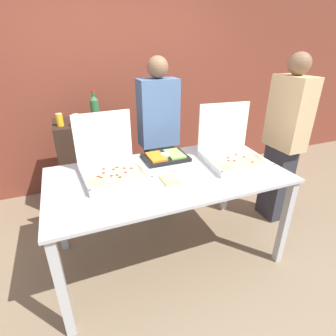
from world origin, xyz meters
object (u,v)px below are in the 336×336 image
pizza_box_near_right (111,165)px  veggie_tray (165,157)px  paper_plate_front_right (169,179)px  soda_can_silver (77,120)px  soda_can_colored (60,120)px  person_guest_cap (284,140)px  pizza_box_near_left (231,152)px  person_guest_plaid (159,138)px  soda_bottle (95,107)px

pizza_box_near_right → veggie_tray: 0.53m
veggie_tray → paper_plate_front_right: bearing=-107.6°
soda_can_silver → soda_can_colored: same height
soda_can_colored → person_guest_cap: size_ratio=0.07×
veggie_tray → soda_can_colored: soda_can_colored is taller
pizza_box_near_left → soda_can_silver: 1.51m
soda_can_silver → soda_can_colored: bearing=151.4°
veggie_tray → person_guest_plaid: size_ratio=0.23×
soda_can_colored → soda_can_silver: bearing=-28.6°
person_guest_plaid → person_guest_cap: bearing=151.8°
paper_plate_front_right → pizza_box_near_left: bearing=13.1°
veggie_tray → soda_bottle: 1.02m
paper_plate_front_right → person_guest_cap: (1.38, 0.26, 0.05)m
pizza_box_near_right → soda_bottle: (0.03, 0.96, 0.27)m
pizza_box_near_right → person_guest_plaid: 0.86m
pizza_box_near_right → soda_bottle: soda_bottle is taller
paper_plate_front_right → person_guest_cap: 1.40m
pizza_box_near_right → person_guest_plaid: size_ratio=0.30×
paper_plate_front_right → soda_can_silver: bearing=119.1°
paper_plate_front_right → veggie_tray: veggie_tray is taller
veggie_tray → soda_can_silver: 0.96m
soda_bottle → person_guest_cap: size_ratio=0.17×
veggie_tray → soda_bottle: soda_bottle is taller
pizza_box_near_left → paper_plate_front_right: size_ratio=2.71×
paper_plate_front_right → veggie_tray: bearing=72.4°
soda_can_colored → person_guest_cap: bearing=-21.7°
soda_bottle → person_guest_cap: person_guest_cap is taller
pizza_box_near_left → soda_can_colored: 1.68m
pizza_box_near_right → person_guest_cap: person_guest_cap is taller
pizza_box_near_left → soda_bottle: (-1.01, 1.09, 0.26)m
soda_can_silver → person_guest_cap: person_guest_cap is taller
veggie_tray → soda_can_colored: 1.12m
paper_plate_front_right → veggie_tray: (0.13, 0.40, 0.01)m
pizza_box_near_right → veggie_tray: bearing=9.1°
veggie_tray → soda_can_silver: bearing=138.6°
pizza_box_near_right → soda_can_colored: 0.90m
veggie_tray → person_guest_cap: size_ratio=0.23×
paper_plate_front_right → soda_can_colored: size_ratio=1.63×
pizza_box_near_right → veggie_tray: pizza_box_near_right is taller
pizza_box_near_left → paper_plate_front_right: pizza_box_near_left is taller
pizza_box_near_right → soda_bottle: bearing=83.9°
paper_plate_front_right → soda_can_colored: bearing=123.1°
pizza_box_near_right → soda_bottle: 1.00m
person_guest_cap → pizza_box_near_left: bearing=98.6°
person_guest_plaid → soda_can_silver: bearing=-9.9°
soda_can_silver → soda_can_colored: (-0.15, 0.08, 0.00)m
paper_plate_front_right → soda_can_silver: (-0.56, 1.01, 0.27)m
pizza_box_near_left → person_guest_plaid: bearing=126.4°
veggie_tray → soda_can_colored: size_ratio=3.20×
veggie_tray → person_guest_cap: (1.25, -0.14, 0.04)m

